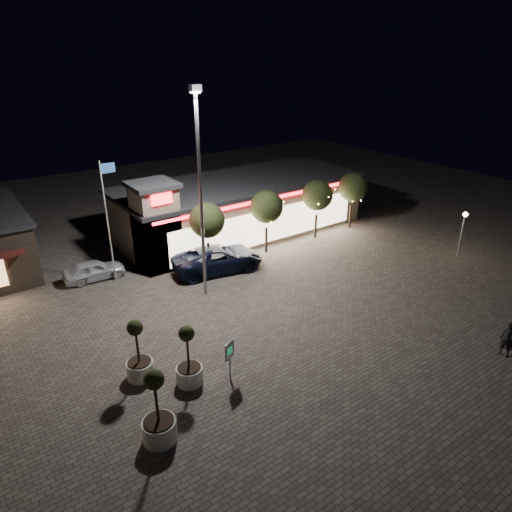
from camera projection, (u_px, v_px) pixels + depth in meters
ground at (253, 371)px, 21.77m from camera, size 90.00×90.00×0.00m
retail_building at (236, 207)px, 37.62m from camera, size 20.40×8.40×6.10m
floodlight_pole at (200, 185)px, 25.87m from camera, size 0.60×0.40×12.38m
flagpole at (108, 213)px, 28.44m from camera, size 0.95×0.10×8.00m
lamp_post_east at (463, 226)px, 32.85m from camera, size 0.36×0.36×3.48m
string_tree_a at (207, 220)px, 30.58m from camera, size 2.42×2.42×4.79m
string_tree_b at (267, 207)px, 33.23m from camera, size 2.42×2.42×4.79m
string_tree_c at (317, 195)px, 35.88m from camera, size 2.42×2.42×4.79m
string_tree_d at (353, 187)px, 38.00m from camera, size 2.42×2.42×4.79m
pickup_truck at (218, 259)px, 31.43m from camera, size 6.72×4.06×1.74m
white_sedan at (94, 270)px, 30.26m from camera, size 4.04×1.84×1.35m
pedestrian at (508, 339)px, 22.56m from camera, size 0.60×0.77×1.88m
planter_left at (139, 360)px, 21.01m from camera, size 1.26×1.26×3.09m
planter_mid at (158, 419)px, 17.56m from camera, size 1.35×1.35×3.33m
planter_right at (189, 366)px, 20.66m from camera, size 1.24×1.24×3.04m
valet_sign at (230, 354)px, 20.67m from camera, size 0.64×0.32×2.05m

